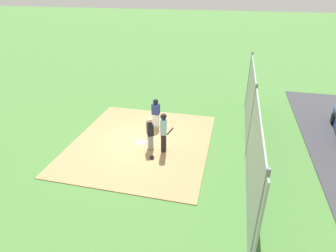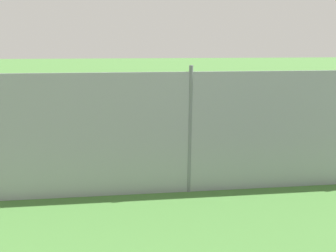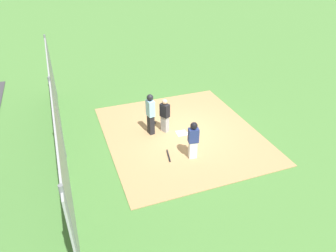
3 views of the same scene
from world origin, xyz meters
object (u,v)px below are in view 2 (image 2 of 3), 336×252
umpire (161,121)px  catcher_mask (142,141)px  home_plate (170,135)px  baseball (171,132)px  catcher (160,121)px  runner (211,116)px  baseball_bat (206,142)px

umpire → catcher_mask: bearing=55.4°
home_plate → baseball: 0.24m
catcher → baseball: bearing=-60.1°
runner → baseball_bat: size_ratio=2.07×
catcher → catcher_mask: catcher is taller
catcher → catcher_mask: 1.10m
catcher_mask → baseball: bearing=41.1°
catcher → catcher_mask: size_ratio=6.45×
runner → baseball_bat: 1.26m
home_plate → baseball_bat: bearing=-39.1°
catcher → catcher_mask: (-0.76, -0.28, -0.74)m
home_plate → runner: runner is taller
baseball_bat → baseball: bearing=-34.8°
home_plate → runner: (1.74, -0.26, 0.87)m
baseball_bat → umpire: bearing=15.1°
baseball_bat → catcher_mask: (-2.58, 0.22, 0.03)m
runner → catcher_mask: size_ratio=6.50×
catcher → runner: bearing=-109.1°
catcher_mask → baseball: size_ratio=3.24×
catcher → baseball_bat: (1.82, -0.51, -0.77)m
home_plate → baseball_bat: 1.77m
umpire → baseball: (0.55, 1.47, -0.95)m
runner → catcher: bearing=17.8°
runner → catcher_mask: runner is taller
home_plate → catcher: bearing=-126.2°
runner → baseball_bat: bearing=75.3°
runner → baseball: 1.93m
catcher → baseball: (0.52, 0.84, -0.76)m
runner → baseball_bat: (-0.37, -0.85, -0.85)m
home_plate → baseball_bat: baseball_bat is taller
umpire → catcher_mask: (-0.73, 0.35, -0.93)m
catcher → baseball_bat: bearing=-133.7°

